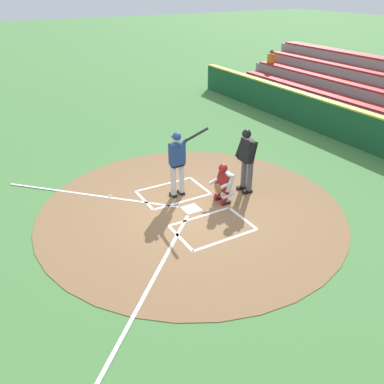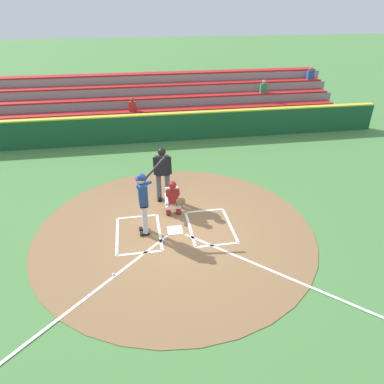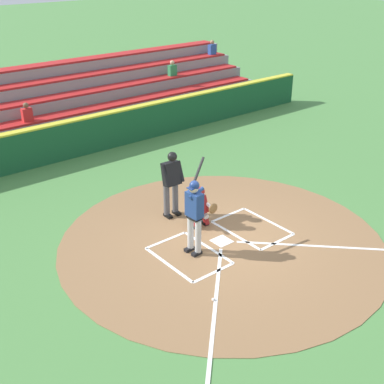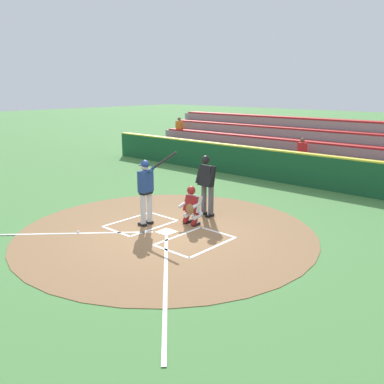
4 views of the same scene
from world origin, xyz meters
TOP-DOWN VIEW (x-y plane):
  - ground_plane at (0.00, 0.00)m, footprint 120.00×120.00m
  - dirt_circle at (0.00, 0.00)m, footprint 8.00×8.00m
  - home_plate_and_chalk at (0.00, 0.88)m, footprint 7.93×4.91m
  - batter at (0.83, -0.05)m, footprint 0.91×0.76m
  - catcher at (-0.08, -0.94)m, footprint 0.59×0.60m
  - plate_umpire at (0.14, -1.84)m, footprint 0.59×0.42m
  - baseball at (1.71, 1.64)m, footprint 0.07×0.07m
  - backstop_wall at (0.00, -7.50)m, footprint 22.00×0.36m
  - bleacher_stand at (-0.00, -10.76)m, footprint 20.00×4.25m

SIDE VIEW (x-z plane):
  - ground_plane at x=0.00m, z-range 0.00..0.00m
  - dirt_circle at x=0.00m, z-range 0.00..0.01m
  - home_plate_and_chalk at x=0.00m, z-range 0.01..0.02m
  - baseball at x=1.71m, z-range 0.00..0.07m
  - catcher at x=-0.08m, z-range 0.02..1.15m
  - backstop_wall at x=0.00m, z-range 0.00..1.31m
  - bleacher_stand at x=0.00m, z-range -0.42..2.13m
  - plate_umpire at x=0.14m, z-range 0.14..2.01m
  - batter at x=0.83m, z-range 0.04..2.16m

